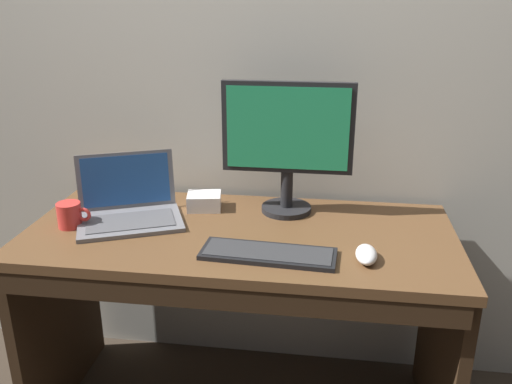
% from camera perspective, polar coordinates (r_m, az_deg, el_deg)
% --- Properties ---
extents(back_wall, '(4.24, 0.04, 2.88)m').
position_cam_1_polar(back_wall, '(2.02, -0.10, 18.56)').
color(back_wall, beige).
rests_on(back_wall, ground).
extents(desk, '(1.43, 0.66, 0.76)m').
position_cam_1_polar(desk, '(1.89, -1.78, -9.87)').
color(desk, brown).
rests_on(desk, ground).
extents(laptop_space_gray, '(0.43, 0.39, 0.21)m').
position_cam_1_polar(laptop_space_gray, '(1.92, -13.34, -1.83)').
color(laptop_space_gray, slate).
rests_on(laptop_space_gray, desk).
extents(external_monitor, '(0.45, 0.18, 0.47)m').
position_cam_1_polar(external_monitor, '(1.87, 3.36, 5.30)').
color(external_monitor, black).
rests_on(external_monitor, desk).
extents(wired_keyboard, '(0.42, 0.16, 0.02)m').
position_cam_1_polar(wired_keyboard, '(1.63, 1.31, -6.57)').
color(wired_keyboard, black).
rests_on(wired_keyboard, desk).
extents(computer_mouse, '(0.06, 0.12, 0.04)m').
position_cam_1_polar(computer_mouse, '(1.63, 11.66, -6.52)').
color(computer_mouse, white).
rests_on(computer_mouse, desk).
extents(external_drive_box, '(0.14, 0.12, 0.06)m').
position_cam_1_polar(external_drive_box, '(1.98, -5.53, -0.99)').
color(external_drive_box, silver).
rests_on(external_drive_box, desk).
extents(coffee_mug, '(0.12, 0.08, 0.09)m').
position_cam_1_polar(coffee_mug, '(1.92, -19.17, -2.32)').
color(coffee_mug, red).
rests_on(coffee_mug, desk).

